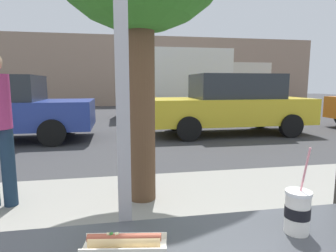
# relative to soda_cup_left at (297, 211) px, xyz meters

# --- Properties ---
(ground_plane) EXTENTS (60.00, 60.00, 0.00)m
(ground_plane) POSITION_rel_soda_cup_left_xyz_m (-0.59, 8.15, -1.01)
(ground_plane) COLOR #38383A
(sidewalk_strip) EXTENTS (16.00, 2.80, 0.15)m
(sidewalk_strip) POSITION_rel_soda_cup_left_xyz_m (-0.59, 1.75, -0.93)
(sidewalk_strip) COLOR gray
(sidewalk_strip) RESTS_ON ground
(building_facade_far) EXTENTS (28.00, 1.20, 4.57)m
(building_facade_far) POSITION_rel_soda_cup_left_xyz_m (-0.59, 19.01, 1.28)
(building_facade_far) COLOR gray
(building_facade_far) RESTS_ON ground
(soda_cup_left) EXTENTS (0.09, 0.09, 0.31)m
(soda_cup_left) POSITION_rel_soda_cup_left_xyz_m (0.00, 0.00, 0.00)
(soda_cup_left) COLOR white
(soda_cup_left) RESTS_ON window_counter
(hotdog_tray_far) EXTENTS (0.28, 0.14, 0.05)m
(hotdog_tray_far) POSITION_rel_soda_cup_left_xyz_m (-0.60, 0.01, -0.06)
(hotdog_tray_far) COLOR silver
(hotdog_tray_far) RESTS_ON window_counter
(parked_car_yellow) EXTENTS (4.62, 1.94, 1.73)m
(parked_car_yellow) POSITION_rel_soda_cup_left_xyz_m (2.67, 7.02, -0.14)
(parked_car_yellow) COLOR gold
(parked_car_yellow) RESTS_ON ground
(box_truck) EXTENTS (6.51, 2.44, 2.90)m
(box_truck) POSITION_rel_soda_cup_left_xyz_m (2.58, 11.71, 0.58)
(box_truck) COLOR silver
(box_truck) RESTS_ON ground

